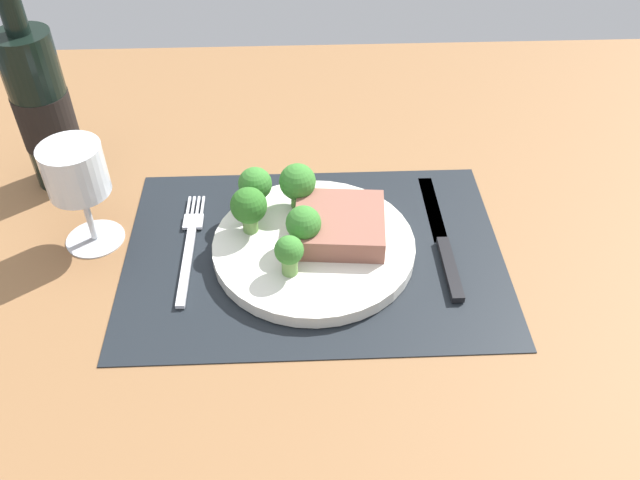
{
  "coord_description": "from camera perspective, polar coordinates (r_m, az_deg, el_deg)",
  "views": [
    {
      "loc": [
        -1.64,
        -57.14,
        53.96
      ],
      "look_at": [
        0.74,
        0.26,
        1.9
      ],
      "focal_mm": 37.04,
      "sensor_mm": 36.0,
      "label": 1
    }
  ],
  "objects": [
    {
      "name": "plate",
      "position": [
        0.78,
        -0.54,
        -0.58
      ],
      "size": [
        23.82,
        23.82,
        1.6
      ],
      "primitive_type": "cylinder",
      "color": "silver",
      "rests_on": "placemat"
    },
    {
      "name": "knife",
      "position": [
        0.8,
        10.58,
        -0.26
      ],
      "size": [
        1.8,
        23.0,
        0.8
      ],
      "rotation": [
        0.0,
        0.0,
        -0.02
      ],
      "color": "black",
      "rests_on": "placemat"
    },
    {
      "name": "broccoli_back_left",
      "position": [
        0.81,
        -5.62,
        4.75
      ],
      "size": [
        4.13,
        4.13,
        5.52
      ],
      "color": "#6B994C",
      "rests_on": "plate"
    },
    {
      "name": "broccoli_center",
      "position": [
        0.77,
        -6.17,
        2.87
      ],
      "size": [
        4.33,
        4.33,
        5.94
      ],
      "color": "#6B994C",
      "rests_on": "plate"
    },
    {
      "name": "ground_plane",
      "position": [
        0.8,
        -0.53,
        -1.96
      ],
      "size": [
        140.0,
        110.0,
        3.0
      ],
      "primitive_type": "cube",
      "color": "brown"
    },
    {
      "name": "steak",
      "position": [
        0.78,
        1.68,
        1.35
      ],
      "size": [
        11.3,
        10.94,
        2.8
      ],
      "primitive_type": "cube",
      "rotation": [
        0.0,
        0.0,
        -0.09
      ],
      "color": "#8C5647",
      "rests_on": "plate"
    },
    {
      "name": "wine_glass",
      "position": [
        0.79,
        -20.29,
        5.13
      ],
      "size": [
        7.01,
        7.01,
        13.42
      ],
      "color": "silver",
      "rests_on": "ground_plane"
    },
    {
      "name": "wine_bottle",
      "position": [
        0.91,
        -22.82,
        10.49
      ],
      "size": [
        7.01,
        7.01,
        30.42
      ],
      "color": "black",
      "rests_on": "ground_plane"
    },
    {
      "name": "broccoli_near_fork",
      "position": [
        0.8,
        -1.95,
        4.97
      ],
      "size": [
        4.49,
        4.49,
        5.99
      ],
      "color": "#5B8942",
      "rests_on": "plate"
    },
    {
      "name": "broccoli_front_edge",
      "position": [
        0.72,
        -2.68,
        -1.09
      ],
      "size": [
        3.26,
        3.26,
        4.99
      ],
      "color": "#6B994C",
      "rests_on": "plate"
    },
    {
      "name": "broccoli_near_steak",
      "position": [
        0.74,
        -1.44,
        1.31
      ],
      "size": [
        4.06,
        4.06,
        5.66
      ],
      "color": "#5B8942",
      "rests_on": "plate"
    },
    {
      "name": "placemat",
      "position": [
        0.79,
        -0.53,
        -1.09
      ],
      "size": [
        44.66,
        31.73,
        0.3
      ],
      "primitive_type": "cube",
      "color": "black",
      "rests_on": "ground_plane"
    },
    {
      "name": "fork",
      "position": [
        0.8,
        -11.21,
        -0.47
      ],
      "size": [
        2.4,
        19.2,
        0.5
      ],
      "rotation": [
        0.0,
        0.0,
        0.03
      ],
      "color": "silver",
      "rests_on": "placemat"
    }
  ]
}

